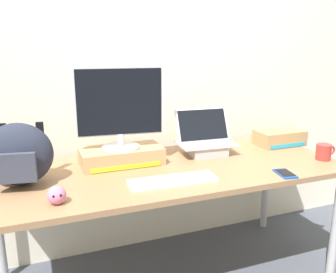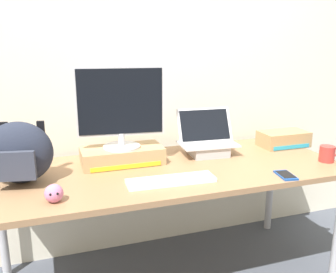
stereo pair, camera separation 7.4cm
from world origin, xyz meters
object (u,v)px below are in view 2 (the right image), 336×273
object	(u,v)px
open_laptop	(207,145)
plush_toy	(54,193)
toner_box_yellow	(122,155)
coffee_mug	(327,154)
toner_box_cyan	(283,139)
external_keyboard	(171,180)
cell_phone	(286,175)
desktop_monitor	(121,107)
messenger_backpack	(19,153)

from	to	relation	value
open_laptop	plush_toy	xyz separation A→B (m)	(-0.93, -0.42, -0.02)
toner_box_yellow	open_laptop	world-z (taller)	open_laptop
coffee_mug	toner_box_yellow	bearing A→B (deg)	162.85
toner_box_yellow	coffee_mug	size ratio (longest dim) A/B	3.58
toner_box_yellow	toner_box_cyan	xyz separation A→B (m)	(1.10, 0.01, 0.00)
external_keyboard	coffee_mug	distance (m)	0.98
coffee_mug	cell_phone	bearing A→B (deg)	-161.33
desktop_monitor	open_laptop	size ratio (longest dim) A/B	1.35
open_laptop	coffee_mug	xyz separation A→B (m)	(0.61, -0.35, -0.01)
messenger_backpack	plush_toy	distance (m)	0.35
desktop_monitor	messenger_backpack	world-z (taller)	desktop_monitor
desktop_monitor	coffee_mug	xyz separation A→B (m)	(1.14, -0.35, -0.28)
messenger_backpack	external_keyboard	bearing A→B (deg)	-8.18
plush_toy	messenger_backpack	bearing A→B (deg)	116.60
plush_toy	open_laptop	bearing A→B (deg)	24.57
open_laptop	cell_phone	xyz separation A→B (m)	(0.23, -0.48, -0.06)
external_keyboard	toner_box_cyan	size ratio (longest dim) A/B	1.41
open_laptop	toner_box_cyan	world-z (taller)	open_laptop
toner_box_yellow	plush_toy	distance (m)	0.57
cell_phone	plush_toy	world-z (taller)	plush_toy
desktop_monitor	messenger_backpack	xyz separation A→B (m)	(-0.54, -0.13, -0.17)
messenger_backpack	coffee_mug	size ratio (longest dim) A/B	2.77
cell_phone	toner_box_cyan	distance (m)	0.59
cell_phone	plush_toy	distance (m)	1.16
messenger_backpack	plush_toy	size ratio (longest dim) A/B	4.38
toner_box_yellow	messenger_backpack	distance (m)	0.56
open_laptop	plush_toy	size ratio (longest dim) A/B	4.44
coffee_mug	toner_box_cyan	distance (m)	0.36
toner_box_yellow	cell_phone	distance (m)	0.91
desktop_monitor	open_laptop	world-z (taller)	desktop_monitor
open_laptop	messenger_backpack	world-z (taller)	messenger_backpack
external_keyboard	coffee_mug	bearing A→B (deg)	3.51
plush_toy	desktop_monitor	bearing A→B (deg)	47.23
toner_box_cyan	external_keyboard	bearing A→B (deg)	-157.97
open_laptop	toner_box_cyan	bearing A→B (deg)	4.27
open_laptop	toner_box_cyan	distance (m)	0.56
external_keyboard	messenger_backpack	xyz separation A→B (m)	(-0.71, 0.24, 0.14)
desktop_monitor	messenger_backpack	size ratio (longest dim) A/B	1.37
desktop_monitor	toner_box_cyan	world-z (taller)	desktop_monitor
cell_phone	toner_box_cyan	bearing A→B (deg)	64.99
coffee_mug	toner_box_cyan	size ratio (longest dim) A/B	0.40
external_keyboard	cell_phone	distance (m)	0.61
cell_phone	toner_box_cyan	xyz separation A→B (m)	(0.33, 0.49, 0.04)
desktop_monitor	coffee_mug	world-z (taller)	desktop_monitor
desktop_monitor	toner_box_yellow	bearing A→B (deg)	87.43
external_keyboard	desktop_monitor	bearing A→B (deg)	117.21
open_laptop	coffee_mug	size ratio (longest dim) A/B	2.81
toner_box_yellow	external_keyboard	bearing A→B (deg)	-65.39
toner_box_cyan	desktop_monitor	bearing A→B (deg)	-179.59
toner_box_yellow	cell_phone	world-z (taller)	toner_box_yellow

